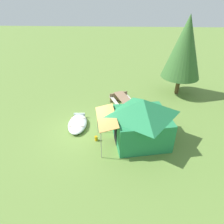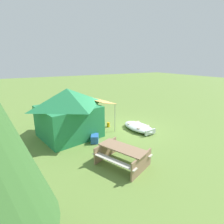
# 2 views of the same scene
# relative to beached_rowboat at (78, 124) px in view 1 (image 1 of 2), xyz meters

# --- Properties ---
(ground_plane) EXTENTS (80.00, 80.00, 0.00)m
(ground_plane) POSITION_rel_beached_rowboat_xyz_m (0.57, 0.66, -0.20)
(ground_plane) COLOR olive
(beached_rowboat) EXTENTS (2.30, 1.32, 0.38)m
(beached_rowboat) POSITION_rel_beached_rowboat_xyz_m (0.00, 0.00, 0.00)
(beached_rowboat) COLOR silver
(beached_rowboat) RESTS_ON ground_plane
(canvas_cabin_tent) EXTENTS (3.47, 4.46, 2.70)m
(canvas_cabin_tent) POSITION_rel_beached_rowboat_xyz_m (1.20, 3.91, 1.20)
(canvas_cabin_tent) COLOR #25814A
(canvas_cabin_tent) RESTS_ON ground_plane
(picnic_table) EXTENTS (2.36, 2.09, 0.78)m
(picnic_table) POSITION_rel_beached_rowboat_xyz_m (-2.72, 2.91, 0.29)
(picnic_table) COLOR #8F6F53
(picnic_table) RESTS_ON ground_plane
(cooler_box) EXTENTS (0.69, 0.60, 0.39)m
(cooler_box) POSITION_rel_beached_rowboat_xyz_m (-0.22, 3.02, -0.00)
(cooler_box) COLOR #2B62B5
(cooler_box) RESTS_ON ground_plane
(fuel_can) EXTENTS (0.18, 0.18, 0.29)m
(fuel_can) POSITION_rel_beached_rowboat_xyz_m (1.37, 1.36, -0.05)
(fuel_can) COLOR #D2970E
(fuel_can) RESTS_ON ground_plane
(pine_tree_far_center) EXTENTS (3.03, 3.03, 6.16)m
(pine_tree_far_center) POSITION_rel_beached_rowboat_xyz_m (-5.15, 7.48, 3.61)
(pine_tree_far_center) COLOR brown
(pine_tree_far_center) RESTS_ON ground_plane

